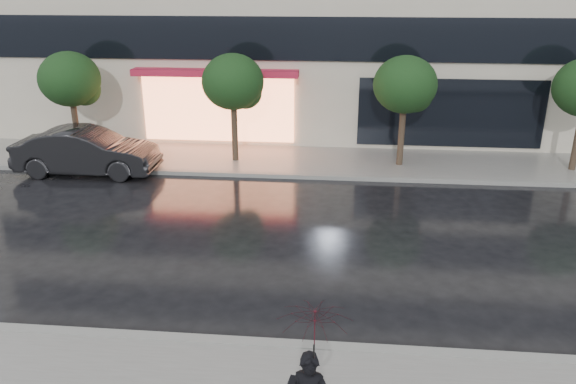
# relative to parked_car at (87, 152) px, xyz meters

# --- Properties ---
(ground) EXTENTS (120.00, 120.00, 0.00)m
(ground) POSITION_rel_parked_car_xyz_m (7.89, -8.30, -0.80)
(ground) COLOR black
(ground) RESTS_ON ground
(sidewalk_far) EXTENTS (60.00, 3.50, 0.12)m
(sidewalk_far) POSITION_rel_parked_car_xyz_m (7.89, 1.95, -0.74)
(sidewalk_far) COLOR slate
(sidewalk_far) RESTS_ON ground
(curb_near) EXTENTS (60.00, 0.25, 0.14)m
(curb_near) POSITION_rel_parked_car_xyz_m (7.89, -9.30, -0.73)
(curb_near) COLOR gray
(curb_near) RESTS_ON ground
(curb_far) EXTENTS (60.00, 0.25, 0.14)m
(curb_far) POSITION_rel_parked_car_xyz_m (7.89, 0.20, -0.73)
(curb_far) COLOR gray
(curb_far) RESTS_ON ground
(tree_far_west) EXTENTS (2.20, 2.20, 3.99)m
(tree_far_west) POSITION_rel_parked_car_xyz_m (-1.05, 1.73, 2.12)
(tree_far_west) COLOR #33261C
(tree_far_west) RESTS_ON ground
(tree_mid_west) EXTENTS (2.20, 2.20, 3.99)m
(tree_mid_west) POSITION_rel_parked_car_xyz_m (4.95, 1.73, 2.12)
(tree_mid_west) COLOR #33261C
(tree_mid_west) RESTS_ON ground
(tree_mid_east) EXTENTS (2.20, 2.20, 3.99)m
(tree_mid_east) POSITION_rel_parked_car_xyz_m (10.95, 1.73, 2.12)
(tree_mid_east) COLOR #33261C
(tree_mid_east) RESTS_ON ground
(parked_car) EXTENTS (4.88, 1.71, 1.60)m
(parked_car) POSITION_rel_parked_car_xyz_m (0.00, 0.00, 0.00)
(parked_car) COLOR black
(parked_car) RESTS_ON ground
(pedestrian_with_umbrella) EXTENTS (1.12, 1.14, 2.33)m
(pedestrian_with_umbrella) POSITION_rel_parked_car_xyz_m (8.43, -11.72, 0.88)
(pedestrian_with_umbrella) COLOR black
(pedestrian_with_umbrella) RESTS_ON sidewalk_near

